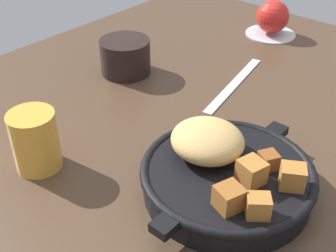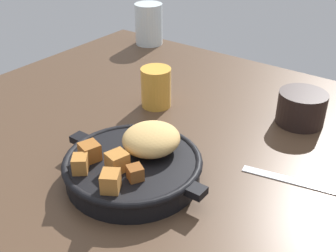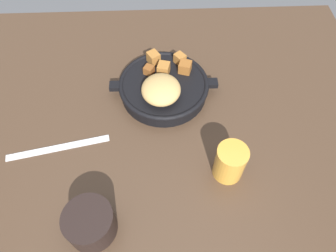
{
  "view_description": "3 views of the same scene",
  "coord_description": "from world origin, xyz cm",
  "px_view_note": "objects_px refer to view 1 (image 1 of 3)",
  "views": [
    {
      "loc": [
        -40.87,
        -33.54,
        38.65
      ],
      "look_at": [
        -5.15,
        -2.18,
        6.02
      ],
      "focal_mm": 47.71,
      "sensor_mm": 36.0,
      "label": 1
    },
    {
      "loc": [
        31.24,
        -51.11,
        40.74
      ],
      "look_at": [
        -5.27,
        -1.46,
        4.67
      ],
      "focal_mm": 45.1,
      "sensor_mm": 36.0,
      "label": 2
    },
    {
      "loc": [
        -3.61,
        38.91,
        59.3
      ],
      "look_at": [
        -5.16,
        1.05,
        3.78
      ],
      "focal_mm": 33.45,
      "sensor_mm": 36.0,
      "label": 3
    }
  ],
  "objects_px": {
    "red_apple": "(273,17)",
    "butter_knife": "(234,84)",
    "cast_iron_skillet": "(225,173)",
    "juice_glass_amber": "(35,141)",
    "coffee_mug_dark": "(125,57)"
  },
  "relations": [
    {
      "from": "red_apple",
      "to": "butter_knife",
      "type": "distance_m",
      "value": 0.25
    },
    {
      "from": "cast_iron_skillet",
      "to": "juice_glass_amber",
      "type": "height_order",
      "value": "juice_glass_amber"
    },
    {
      "from": "butter_knife",
      "to": "cast_iron_skillet",
      "type": "bearing_deg",
      "value": -159.76
    },
    {
      "from": "cast_iron_skillet",
      "to": "coffee_mug_dark",
      "type": "height_order",
      "value": "cast_iron_skillet"
    },
    {
      "from": "cast_iron_skillet",
      "to": "juice_glass_amber",
      "type": "xyz_separation_m",
      "value": [
        -0.12,
        0.22,
        0.01
      ]
    },
    {
      "from": "red_apple",
      "to": "coffee_mug_dark",
      "type": "distance_m",
      "value": 0.35
    },
    {
      "from": "cast_iron_skillet",
      "to": "butter_knife",
      "type": "xyz_separation_m",
      "value": [
        0.24,
        0.14,
        -0.03
      ]
    },
    {
      "from": "cast_iron_skillet",
      "to": "butter_knife",
      "type": "distance_m",
      "value": 0.28
    },
    {
      "from": "red_apple",
      "to": "butter_knife",
      "type": "bearing_deg",
      "value": -164.12
    },
    {
      "from": "red_apple",
      "to": "coffee_mug_dark",
      "type": "relative_size",
      "value": 0.76
    },
    {
      "from": "cast_iron_skillet",
      "to": "butter_knife",
      "type": "relative_size",
      "value": 1.17
    },
    {
      "from": "cast_iron_skillet",
      "to": "coffee_mug_dark",
      "type": "bearing_deg",
      "value": 66.18
    },
    {
      "from": "cast_iron_skillet",
      "to": "red_apple",
      "type": "height_order",
      "value": "cast_iron_skillet"
    },
    {
      "from": "red_apple",
      "to": "juice_glass_amber",
      "type": "bearing_deg",
      "value": 179.66
    },
    {
      "from": "juice_glass_amber",
      "to": "coffee_mug_dark",
      "type": "height_order",
      "value": "juice_glass_amber"
    }
  ]
}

